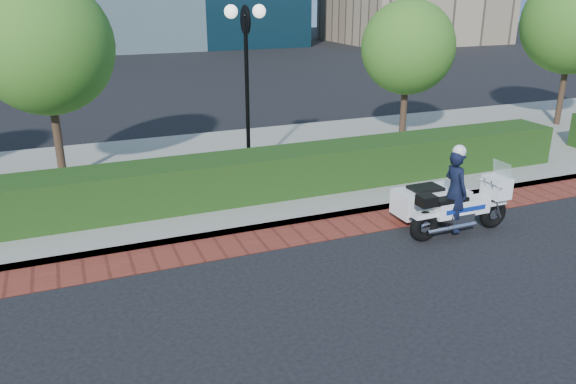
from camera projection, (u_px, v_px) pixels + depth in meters
name	position (u px, v px, depth m)	size (l,w,h in m)	color
ground	(289.00, 274.00, 9.82)	(120.00, 120.00, 0.00)	black
brick_strip	(261.00, 241.00, 11.12)	(60.00, 1.00, 0.01)	maroon
sidewalk	(204.00, 172.00, 15.01)	(60.00, 8.00, 0.15)	gray
hedge_main	(229.00, 179.00, 12.73)	(18.00, 1.20, 1.00)	black
lamppost	(246.00, 65.00, 13.68)	(1.02, 0.70, 4.21)	black
tree_b	(45.00, 47.00, 13.05)	(3.20, 3.20, 4.89)	#332319
tree_c	(408.00, 48.00, 16.74)	(2.80, 2.80, 4.30)	#332319
tree_d	(573.00, 23.00, 18.85)	(3.40, 3.40, 5.16)	#332319
police_motorcycle	(447.00, 199.00, 11.47)	(2.35, 1.65, 1.90)	black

